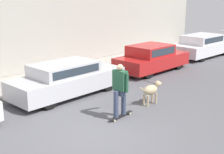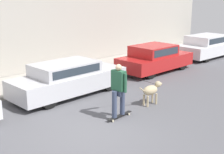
% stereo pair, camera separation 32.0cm
% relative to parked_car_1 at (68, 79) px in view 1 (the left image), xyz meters
% --- Properties ---
extents(ground_plane, '(36.00, 36.00, 0.00)m').
position_rel_parked_car_1_xyz_m(ground_plane, '(-1.59, -3.13, -0.63)').
color(ground_plane, '#545459').
extents(parked_car_1, '(4.58, 1.68, 1.28)m').
position_rel_parked_car_1_xyz_m(parked_car_1, '(0.00, 0.00, 0.00)').
color(parked_car_1, black).
rests_on(parked_car_1, ground_plane).
extents(parked_car_2, '(4.08, 1.78, 1.33)m').
position_rel_parked_car_1_xyz_m(parked_car_2, '(5.27, 0.00, 0.01)').
color(parked_car_2, black).
rests_on(parked_car_2, ground_plane).
extents(parked_car_3, '(4.53, 1.97, 1.34)m').
position_rel_parked_car_1_xyz_m(parked_car_3, '(10.43, 0.00, 0.03)').
color(parked_car_3, black).
rests_on(parked_car_3, ground_plane).
extents(dog, '(1.05, 0.40, 0.79)m').
position_rel_parked_car_1_xyz_m(dog, '(1.39, -2.89, -0.11)').
color(dog, tan).
rests_on(dog, ground_plane).
extents(skateboarder, '(2.51, 0.63, 1.73)m').
position_rel_parked_car_1_xyz_m(skateboarder, '(-0.30, -2.97, 0.35)').
color(skateboarder, beige).
rests_on(skateboarder, ground_plane).
extents(fire_hydrant, '(0.18, 0.18, 0.76)m').
position_rel_parked_car_1_xyz_m(fire_hydrant, '(13.04, 0.85, -0.23)').
color(fire_hydrant, red).
rests_on(fire_hydrant, ground_plane).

